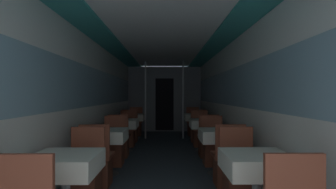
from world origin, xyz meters
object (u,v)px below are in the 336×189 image
Objects in this scene: chair_left_far_3 at (136,126)px; chair_right_far_3 at (193,126)px; dining_table_right_2 at (204,125)px; chair_right_near_2 at (208,143)px; dining_table_right_3 at (195,118)px; chair_left_far_0 at (84,181)px; dining_table_right_1 at (219,137)px; chair_left_near_2 at (119,143)px; chair_left_far_2 at (128,135)px; support_pole_left_3 at (146,100)px; dining_table_left_1 at (107,137)px; dining_table_left_0 at (65,167)px; chair_left_near_3 at (131,131)px; chair_right_near_1 at (228,166)px; support_pole_right_3 at (183,100)px; chair_right_far_0 at (240,180)px; chair_right_far_1 at (213,149)px; chair_left_near_1 at (97,166)px; chair_right_far_2 at (200,135)px; chair_left_far_1 at (114,149)px; dining_table_right_0 at (257,166)px; dining_table_left_3 at (133,118)px; chair_right_near_3 at (198,131)px; dining_table_left_2 at (124,125)px.

chair_right_far_3 is (1.83, 0.00, 0.00)m from chair_left_far_3.
dining_table_right_2 is 0.65m from chair_right_near_2.
chair_right_near_2 is at bearing -90.00° from dining_table_right_3.
dining_table_right_1 is at bearing -147.28° from chair_left_far_0.
chair_left_near_2 and chair_left_far_2 have the same top height.
chair_left_near_2 and chair_right_near_2 have the same top height.
chair_left_far_3 is at bearing -90.00° from chair_left_far_0.
dining_table_left_1 is at bearing -95.87° from support_pole_left_3.
chair_left_near_3 is at bearing 90.00° from dining_table_left_0.
chair_right_near_1 is 0.39× the size of support_pole_right_3.
chair_left_near_3 is 4.49m from chair_right_far_0.
chair_right_far_1 is at bearing 90.00° from dining_table_right_1.
chair_left_near_1 and chair_right_far_2 have the same top height.
chair_left_far_3 is 1.23× the size of dining_table_right_3.
dining_table_right_1 is at bearing 162.71° from chair_left_far_1.
chair_left_near_2 is (0.00, 1.75, 0.00)m from chair_left_near_1.
dining_table_right_0 is 1.75m from dining_table_right_1.
chair_right_far_3 reaches higher than dining_table_right_3.
chair_left_far_0 is 1.00× the size of chair_left_near_2.
chair_right_near_2 is (0.00, 2.92, -0.32)m from dining_table_right_0.
dining_table_right_0 is 0.32× the size of support_pole_right_3.
chair_left_near_1 is at bearing -90.00° from chair_left_near_2.
dining_table_left_3 is at bearing 17.29° from chair_right_far_3.
dining_table_right_1 is 3.55m from support_pole_right_3.
chair_left_near_2 is 1.00× the size of chair_right_far_3.
chair_right_near_1 is at bearing -90.00° from dining_table_right_2.
chair_left_far_1 is 2.98m from chair_right_near_3.
chair_left_far_2 is 0.39× the size of support_pole_left_3.
chair_right_far_0 reaches higher than dining_table_right_0.
chair_left_far_0 is at bearing -90.00° from dining_table_left_1.
dining_table_left_0 is at bearing -111.41° from chair_right_near_3.
chair_left_near_1 is 4.47m from dining_table_right_3.
chair_right_near_1 is (1.83, -0.57, -0.32)m from dining_table_left_1.
chair_left_far_1 is at bearing 90.00° from chair_left_far_3.
chair_right_far_1 is at bearing 117.66° from chair_left_far_3.
dining_table_left_2 is at bearing 90.00° from chair_left_near_2.
dining_table_left_0 is 1.22m from chair_left_near_1.
dining_table_left_0 is at bearing -117.66° from dining_table_right_2.
chair_left_near_2 is 1.23× the size of dining_table_right_3.
dining_table_right_1 is at bearing 90.00° from chair_right_far_2.
chair_left_far_0 is at bearing 90.00° from chair_left_far_2.
support_pole_right_3 is (-0.36, -0.57, 0.86)m from chair_right_far_3.
chair_left_near_2 reaches higher than dining_table_right_0.
dining_table_left_0 is 0.81× the size of chair_right_far_1.
support_pole_right_3 is (1.47, 2.32, 0.86)m from chair_left_near_2.
chair_right_far_1 is at bearing 17.29° from dining_table_left_1.
dining_table_left_2 and dining_table_left_3 have the same top height.
dining_table_right_0 is 1.00× the size of dining_table_right_2.
dining_table_left_2 is 2.34m from chair_left_far_3.
dining_table_left_0 is 0.32× the size of support_pole_left_3.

